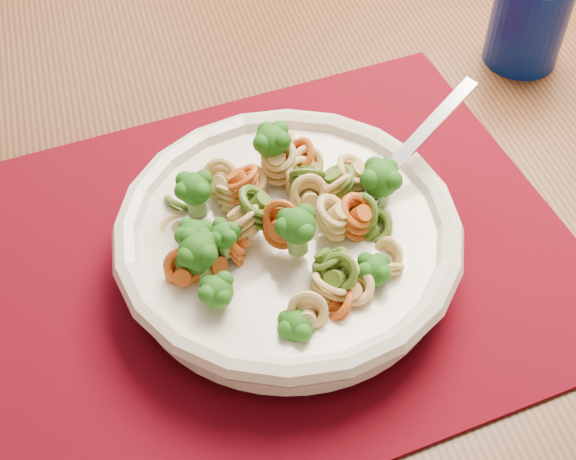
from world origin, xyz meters
TOP-DOWN VIEW (x-y plane):
  - dining_table at (-0.50, -0.60)m, footprint 1.50×1.23m
  - placemat at (-0.52, -0.70)m, footprint 0.56×0.48m
  - pasta_bowl at (-0.51, -0.71)m, footprint 0.26×0.26m
  - pasta_broccoli_heap at (-0.51, -0.71)m, footprint 0.22×0.22m
  - fork at (-0.45, -0.72)m, footprint 0.18×0.05m
  - tumbler at (-0.17, -0.64)m, footprint 0.07×0.07m

SIDE VIEW (x-z plane):
  - dining_table at x=-0.50m, z-range 0.26..0.99m
  - placemat at x=-0.52m, z-range 0.74..0.74m
  - pasta_bowl at x=-0.51m, z-range 0.74..0.79m
  - tumbler at x=-0.17m, z-range 0.74..0.83m
  - fork at x=-0.45m, z-range 0.75..0.82m
  - pasta_broccoli_heap at x=-0.51m, z-range 0.75..0.82m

